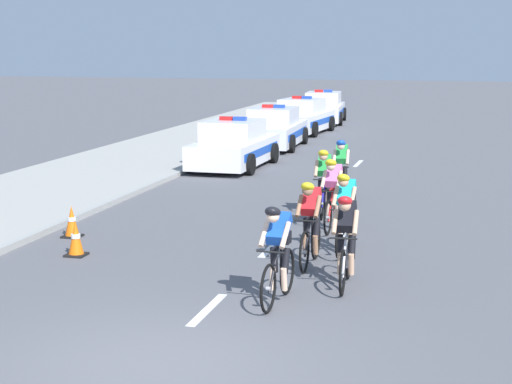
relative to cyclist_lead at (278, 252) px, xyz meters
The scene contains 17 objects.
ground_plane 3.07m from the cyclist_lead, 108.15° to the right, with size 160.00×160.00×0.00m, color #56565B.
sidewalk_slab 13.75m from the cyclist_lead, 125.50° to the left, with size 4.80×60.00×0.12m, color #A3A099.
kerb_edge 12.55m from the cyclist_lead, 116.83° to the left, with size 0.16×60.00×0.13m, color #9E9E99.
lane_markings_centre 5.59m from the cyclist_lead, 99.62° to the left, with size 0.14×21.60×0.01m.
cyclist_lead is the anchor object (origin of this frame).
cyclist_second 1.40m from the cyclist_lead, 53.09° to the left, with size 0.43×1.72×1.56m.
cyclist_third 2.29m from the cyclist_lead, 88.89° to the left, with size 0.42×1.72×1.56m.
cyclist_fourth 3.40m from the cyclist_lead, 81.63° to the left, with size 0.43×1.72×1.56m.
cyclist_fifth 5.28m from the cyclist_lead, 90.64° to the left, with size 0.42×1.72×1.56m.
cyclist_sixth 6.77m from the cyclist_lead, 94.28° to the left, with size 0.44×1.72×1.56m.
cyclist_seventh 8.79m from the cyclist_lead, 92.85° to the left, with size 0.45×1.72×1.56m.
police_car_nearest 14.28m from the cyclist_lead, 108.48° to the left, with size 2.09×4.44×1.59m.
police_car_second 19.44m from the cyclist_lead, 103.46° to the left, with size 2.10×4.45×1.59m.
police_car_third 24.59m from the cyclist_lead, 100.60° to the left, with size 2.29×4.54×1.59m.
police_car_furthest 29.60m from the cyclist_lead, 98.79° to the left, with size 2.29×4.54×1.59m.
traffic_cone_near 6.03m from the cyclist_lead, 146.13° to the left, with size 0.36×0.36×0.64m.
traffic_cone_mid 4.68m from the cyclist_lead, 155.19° to the left, with size 0.36×0.36×0.64m.
Camera 1 is at (3.75, -9.41, 3.86)m, focal length 61.26 mm.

